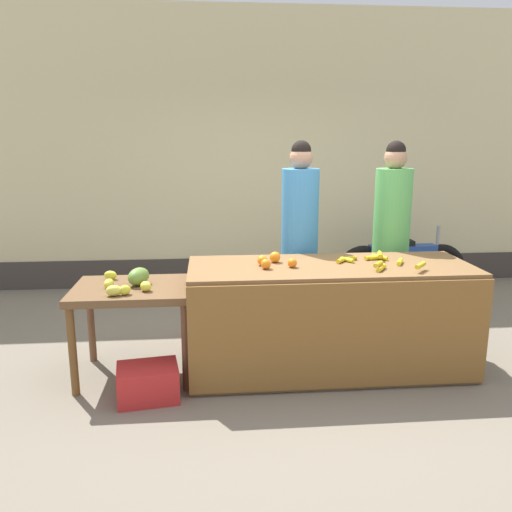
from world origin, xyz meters
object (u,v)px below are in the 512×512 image
at_px(vendor_woman_green_shirt, 391,241).
at_px(produce_crate, 148,383).
at_px(vendor_woman_blue_shirt, 299,242).
at_px(parked_motorcycle, 401,265).
at_px(produce_sack, 222,312).

relative_size(vendor_woman_green_shirt, produce_crate, 4.25).
height_order(vendor_woman_blue_shirt, parked_motorcycle, vendor_woman_blue_shirt).
height_order(parked_motorcycle, produce_sack, parked_motorcycle).
height_order(vendor_woman_blue_shirt, produce_sack, vendor_woman_blue_shirt).
bearing_deg(produce_sack, produce_crate, -116.50).
relative_size(vendor_woman_green_shirt, produce_sack, 3.50).
distance_m(vendor_woman_blue_shirt, parked_motorcycle, 1.97).
distance_m(parked_motorcycle, produce_sack, 2.47).
distance_m(vendor_woman_green_shirt, produce_sack, 1.74).
bearing_deg(vendor_woman_blue_shirt, produce_sack, 174.63).
height_order(vendor_woman_green_shirt, parked_motorcycle, vendor_woman_green_shirt).
bearing_deg(produce_sack, parked_motorcycle, 27.31).
bearing_deg(parked_motorcycle, produce_crate, -140.39).
height_order(produce_crate, produce_sack, produce_sack).
height_order(vendor_woman_green_shirt, produce_crate, vendor_woman_green_shirt).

